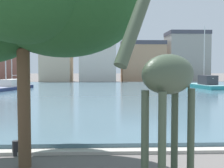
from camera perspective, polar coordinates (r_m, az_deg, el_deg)
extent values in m
cube|color=#476675|center=(34.56, -3.06, -1.65)|extent=(90.61, 47.30, 0.27)
cube|color=#ADA89E|center=(10.96, -4.70, -12.50)|extent=(90.61, 0.50, 0.12)
cylinder|color=#3D4C38|center=(6.89, 9.36, -11.76)|extent=(0.18, 0.18, 2.49)
cylinder|color=#3D4C38|center=(7.15, 6.19, -11.17)|extent=(0.18, 0.18, 2.49)
cylinder|color=#3D4C38|center=(7.92, 14.56, -9.84)|extent=(0.18, 0.18, 2.49)
cylinder|color=#3D4C38|center=(8.15, 11.63, -9.43)|extent=(0.18, 0.18, 2.49)
ellipsoid|color=#3D4C38|center=(7.31, 10.72, 1.80)|extent=(1.89, 1.86, 0.95)
cylinder|color=#3D4C38|center=(6.41, 4.81, 12.34)|extent=(1.13, 1.10, 2.13)
cylinder|color=#3D4C38|center=(8.11, 14.22, -0.92)|extent=(0.23, 0.23, 1.01)
cube|color=navy|center=(39.61, -18.75, -0.95)|extent=(4.41, 8.66, 0.62)
cube|color=slate|center=(39.59, -18.76, -0.45)|extent=(4.32, 8.49, 0.06)
cube|color=silver|center=(40.10, -18.31, 0.25)|extent=(2.34, 3.24, 0.85)
cylinder|color=silver|center=(39.04, -19.35, 5.99)|extent=(0.12, 0.12, 8.91)
cylinder|color=silver|center=(40.26, -18.17, 0.85)|extent=(0.83, 2.84, 0.08)
cube|color=teal|center=(41.72, 17.14, -0.65)|extent=(3.27, 7.33, 0.73)
ellipsoid|color=teal|center=(44.71, 15.14, -0.37)|extent=(2.38, 2.74, 0.69)
cube|color=#6EA5A8|center=(41.69, 17.15, -0.10)|extent=(3.20, 7.18, 0.06)
cube|color=#333338|center=(41.19, 17.51, 0.73)|extent=(1.93, 2.68, 1.20)
cylinder|color=silver|center=(42.13, 16.90, 5.12)|extent=(0.12, 0.12, 7.68)
cylinder|color=silver|center=(41.03, 17.63, 1.05)|extent=(0.43, 2.46, 0.08)
cube|color=black|center=(52.01, -17.95, 0.10)|extent=(3.34, 8.31, 0.81)
ellipsoid|color=black|center=(48.54, -19.80, -0.13)|extent=(2.35, 3.08, 0.77)
cube|color=slate|center=(51.99, -17.96, 0.58)|extent=(3.28, 8.14, 0.06)
cylinder|color=silver|center=(51.44, -18.31, 5.30)|extent=(0.12, 0.12, 8.57)
cylinder|color=silver|center=(52.70, -17.61, 1.57)|extent=(0.50, 2.81, 0.08)
cylinder|color=brown|center=(9.49, -16.15, -4.44)|extent=(0.38, 0.38, 3.56)
cylinder|color=#232326|center=(11.13, -17.58, -11.37)|extent=(0.24, 0.24, 0.50)
cube|color=#8E5142|center=(67.04, -19.42, 4.43)|extent=(7.68, 5.18, 9.49)
cube|color=#51281E|center=(67.37, -19.50, 8.81)|extent=(7.83, 5.28, 0.80)
cube|color=#C6B293|center=(62.80, -10.30, 5.14)|extent=(5.94, 7.95, 10.53)
cube|color=#51281E|center=(63.25, -10.35, 10.27)|extent=(6.06, 8.11, 0.80)
cube|color=beige|center=(62.00, -2.72, 4.73)|extent=(7.11, 7.63, 9.49)
cube|color=brown|center=(62.35, -2.74, 9.46)|extent=(7.25, 7.78, 0.80)
cube|color=tan|center=(63.67, 5.77, 3.83)|extent=(8.77, 5.78, 7.61)
cube|color=#42424C|center=(63.86, 5.79, 7.60)|extent=(8.94, 5.90, 0.80)
cube|color=gray|center=(66.29, 13.75, 4.63)|extent=(8.11, 7.07, 9.70)
cube|color=#42424C|center=(66.64, 13.81, 9.14)|extent=(8.27, 7.21, 0.80)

